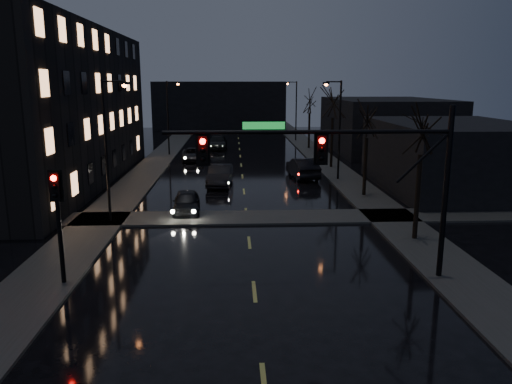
{
  "coord_description": "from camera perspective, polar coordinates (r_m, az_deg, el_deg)",
  "views": [
    {
      "loc": [
        -0.76,
        -9.83,
        7.83
      ],
      "look_at": [
        0.21,
        11.23,
        3.2
      ],
      "focal_mm": 35.0,
      "sensor_mm": 36.0,
      "label": 1
    }
  ],
  "objects": [
    {
      "name": "tree_far",
      "position": [
        60.55,
        6.17,
        10.65
      ],
      "size": [
        3.43,
        3.43,
        7.88
      ],
      "color": "black",
      "rests_on": "ground"
    },
    {
      "name": "signal_mast",
      "position": [
        19.6,
        11.01,
        3.47
      ],
      "size": [
        11.11,
        0.41,
        7.0
      ],
      "color": "black",
      "rests_on": "ground"
    },
    {
      "name": "commercial_right_far",
      "position": [
        60.68,
        14.52,
        7.44
      ],
      "size": [
        12.0,
        18.0,
        6.0
      ],
      "primitive_type": "cube",
      "color": "black",
      "rests_on": "ground"
    },
    {
      "name": "commercial_right_near",
      "position": [
        39.7,
        21.62,
        3.81
      ],
      "size": [
        10.0,
        14.0,
        5.0
      ],
      "primitive_type": "cube",
      "color": "black",
      "rests_on": "ground"
    },
    {
      "name": "streetlight_r_mid",
      "position": [
        40.8,
        9.26,
        7.94
      ],
      "size": [
        1.53,
        0.28,
        8.0
      ],
      "color": "black",
      "rests_on": "ground"
    },
    {
      "name": "lead_car",
      "position": [
        42.0,
        5.35,
        2.76
      ],
      "size": [
        2.4,
        5.29,
        1.68
      ],
      "primitive_type": "imported",
      "rotation": [
        0.0,
        0.0,
        3.27
      ],
      "color": "black",
      "rests_on": "ground"
    },
    {
      "name": "oncoming_car_d",
      "position": [
        60.63,
        -4.41,
        5.68
      ],
      "size": [
        2.36,
        5.44,
        1.56
      ],
      "primitive_type": "imported",
      "rotation": [
        0.0,
        0.0,
        -0.03
      ],
      "color": "black",
      "rests_on": "ground"
    },
    {
      "name": "streetlight_l_near",
      "position": [
        28.81,
        -16.4,
        5.8
      ],
      "size": [
        1.53,
        0.28,
        8.0
      ],
      "color": "black",
      "rests_on": "ground"
    },
    {
      "name": "streetlight_r_far",
      "position": [
        68.41,
        4.44,
        9.8
      ],
      "size": [
        1.53,
        0.28,
        8.0
      ],
      "color": "black",
      "rests_on": "ground"
    },
    {
      "name": "tree_mid_a",
      "position": [
        35.1,
        12.65,
        8.83
      ],
      "size": [
        3.3,
        3.3,
        7.58
      ],
      "color": "black",
      "rests_on": "ground"
    },
    {
      "name": "far_block",
      "position": [
        87.94,
        -4.15,
        9.87
      ],
      "size": [
        22.0,
        10.0,
        8.0
      ],
      "primitive_type": "cube",
      "color": "black",
      "rests_on": "ground"
    },
    {
      "name": "sidewalk_cross",
      "position": [
        29.38,
        -1.06,
        -2.94
      ],
      "size": [
        40.0,
        3.0,
        0.12
      ],
      "primitive_type": "cube",
      "color": "#2D2D2B",
      "rests_on": "ground"
    },
    {
      "name": "sidewalk_right",
      "position": [
        46.43,
        8.92,
        2.61
      ],
      "size": [
        3.0,
        140.0,
        0.12
      ],
      "primitive_type": "cube",
      "color": "#2D2D2B",
      "rests_on": "ground"
    },
    {
      "name": "signal_pole_left",
      "position": [
        20.56,
        -21.7,
        -2.06
      ],
      "size": [
        0.35,
        0.41,
        4.53
      ],
      "color": "black",
      "rests_on": "ground"
    },
    {
      "name": "sidewalk_left",
      "position": [
        46.15,
        -12.26,
        2.42
      ],
      "size": [
        3.0,
        140.0,
        0.12
      ],
      "primitive_type": "cube",
      "color": "#2D2D2B",
      "rests_on": "ground"
    },
    {
      "name": "streetlight_l_far",
      "position": [
        55.33,
        -9.84,
        9.05
      ],
      "size": [
        1.53,
        0.28,
        8.0
      ],
      "color": "black",
      "rests_on": "ground"
    },
    {
      "name": "tree_mid_b",
      "position": [
        46.75,
        8.82,
        10.75
      ],
      "size": [
        3.74,
        3.74,
        8.59
      ],
      "color": "black",
      "rests_on": "ground"
    },
    {
      "name": "tree_near",
      "position": [
        25.58,
        18.55,
        8.14
      ],
      "size": [
        3.52,
        3.52,
        8.08
      ],
      "color": "black",
      "rests_on": "ground"
    },
    {
      "name": "apartment_block",
      "position": [
        42.86,
        -24.49,
        8.85
      ],
      "size": [
        12.0,
        30.0,
        12.0
      ],
      "primitive_type": "cube",
      "color": "black",
      "rests_on": "ground"
    },
    {
      "name": "oncoming_car_a",
      "position": [
        30.84,
        -7.94,
        -1.14
      ],
      "size": [
        1.82,
        4.07,
        1.36
      ],
      "primitive_type": "imported",
      "rotation": [
        0.0,
        0.0,
        0.05
      ],
      "color": "black",
      "rests_on": "ground"
    },
    {
      "name": "oncoming_car_b",
      "position": [
        38.74,
        -4.13,
        1.91
      ],
      "size": [
        2.05,
        4.97,
        1.6
      ],
      "primitive_type": "imported",
      "rotation": [
        0.0,
        0.0,
        -0.08
      ],
      "color": "black",
      "rests_on": "ground"
    },
    {
      "name": "oncoming_car_c",
      "position": [
        51.32,
        -7.22,
        4.27
      ],
      "size": [
        2.6,
        4.97,
        1.33
      ],
      "primitive_type": "imported",
      "rotation": [
        0.0,
        0.0,
        0.08
      ],
      "color": "black",
      "rests_on": "ground"
    }
  ]
}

